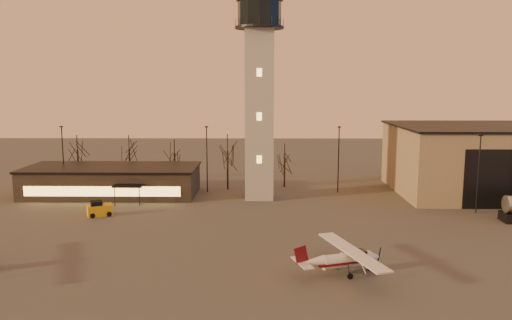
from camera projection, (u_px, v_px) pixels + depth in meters
The scene contains 8 objects.
ground at pixel (257, 277), 42.91m from camera, with size 220.00×220.00×0.00m, color #3C3A37.
control_tower at pixel (259, 85), 70.08m from camera, with size 6.80×6.80×32.60m.
hangar at pixel (498, 159), 75.27m from camera, with size 30.60×20.60×10.30m.
terminal at pixel (112, 181), 74.46m from camera, with size 25.40×12.20×4.30m.
light_poles at pixel (263, 160), 72.72m from camera, with size 58.50×12.25×10.14m.
tree_row at pixel (175, 149), 80.88m from camera, with size 37.20×9.20×8.80m.
cessna_front at pixel (348, 262), 43.62m from camera, with size 8.72×10.72×2.99m.
service_cart at pixel (99, 210), 62.79m from camera, with size 3.40×2.84×1.90m.
Camera 1 is at (0.39, -40.88, 16.50)m, focal length 35.00 mm.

